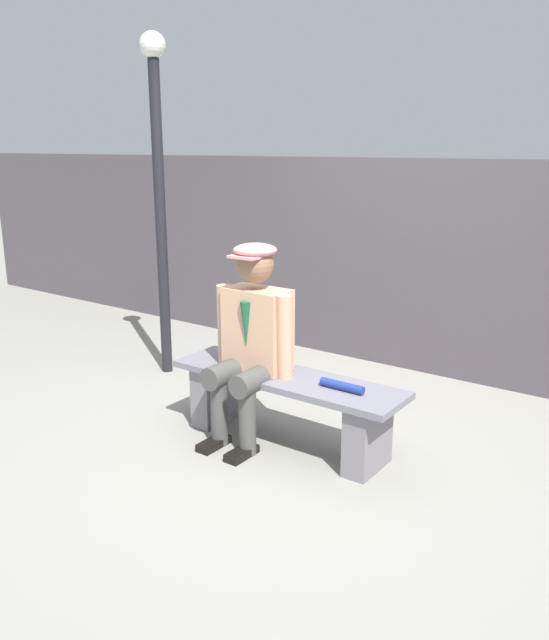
# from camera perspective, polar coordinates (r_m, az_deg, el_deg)

# --- Properties ---
(ground_plane) EXTENTS (30.00, 30.00, 0.00)m
(ground_plane) POSITION_cam_1_polar(r_m,az_deg,el_deg) (4.27, 0.99, -10.83)
(ground_plane) COLOR gray
(bench) EXTENTS (1.57, 0.43, 0.47)m
(bench) POSITION_cam_1_polar(r_m,az_deg,el_deg) (4.15, 1.01, -7.11)
(bench) COLOR slate
(bench) RESTS_ON ground
(seated_man) EXTENTS (0.58, 0.56, 1.29)m
(seated_man) POSITION_cam_1_polar(r_m,az_deg,el_deg) (4.09, -2.03, -1.31)
(seated_man) COLOR tan
(seated_man) RESTS_ON ground
(rolled_magazine) EXTENTS (0.28, 0.05, 0.05)m
(rolled_magazine) POSITION_cam_1_polar(r_m,az_deg,el_deg) (3.86, 6.00, -5.84)
(rolled_magazine) COLOR navy
(rolled_magazine) RESTS_ON bench
(stadium_wall) EXTENTS (12.00, 0.24, 1.78)m
(stadium_wall) POSITION_cam_1_polar(r_m,az_deg,el_deg) (5.61, 12.35, 4.73)
(stadium_wall) COLOR #4E474D
(stadium_wall) RESTS_ON ground
(lamp_post) EXTENTS (0.20, 0.20, 2.71)m
(lamp_post) POSITION_cam_1_polar(r_m,az_deg,el_deg) (5.32, -10.24, 12.65)
(lamp_post) COLOR black
(lamp_post) RESTS_ON ground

